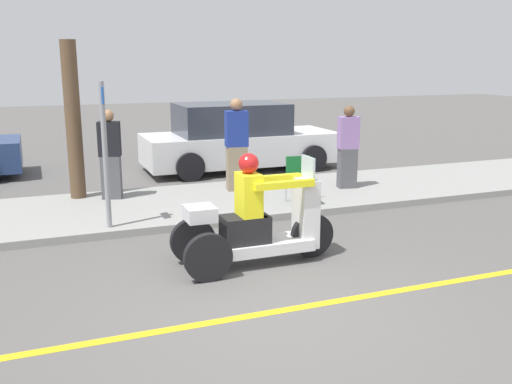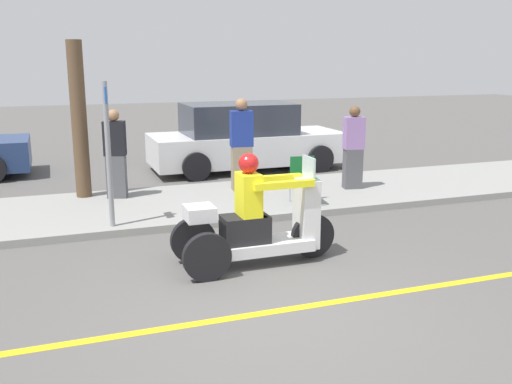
% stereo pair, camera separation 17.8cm
% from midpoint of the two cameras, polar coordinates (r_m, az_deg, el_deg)
% --- Properties ---
extents(ground_plane, '(60.00, 60.00, 0.00)m').
position_cam_midpoint_polar(ground_plane, '(6.22, 2.78, -11.85)').
color(ground_plane, '#565451').
extents(lane_stripe, '(24.00, 0.12, 0.01)m').
position_cam_midpoint_polar(lane_stripe, '(6.33, 5.33, -11.40)').
color(lane_stripe, gold).
rests_on(lane_stripe, ground).
extents(sidewalk_strip, '(28.00, 2.80, 0.12)m').
position_cam_midpoint_polar(sidewalk_strip, '(10.37, -7.00, -1.29)').
color(sidewalk_strip, gray).
rests_on(sidewalk_strip, ground).
extents(motorcycle_trike, '(2.17, 0.80, 1.48)m').
position_cam_midpoint_polar(motorcycle_trike, '(7.40, 0.76, -3.33)').
color(motorcycle_trike, black).
rests_on(motorcycle_trike, ground).
extents(spectator_mid_group, '(0.44, 0.33, 1.63)m').
position_cam_midpoint_polar(spectator_mid_group, '(10.73, -13.41, 3.56)').
color(spectator_mid_group, '#515156').
rests_on(spectator_mid_group, sidewalk_strip).
extents(spectator_by_tree, '(0.42, 0.30, 1.63)m').
position_cam_midpoint_polar(spectator_by_tree, '(11.39, 10.16, 4.25)').
color(spectator_by_tree, '#515156').
rests_on(spectator_by_tree, sidewalk_strip).
extents(spectator_near_curb, '(0.45, 0.30, 1.78)m').
position_cam_midpoint_polar(spectator_near_curb, '(11.05, -0.99, 4.57)').
color(spectator_near_curb, gray).
rests_on(spectator_near_curb, sidewalk_strip).
extents(folding_chair_curbside, '(0.53, 0.53, 0.82)m').
position_cam_midpoint_polar(folding_chair_curbside, '(10.15, 5.30, 1.72)').
color(folding_chair_curbside, '#A5A8AD').
rests_on(folding_chair_curbside, sidewalk_strip).
extents(parked_car_lot_center, '(4.64, 2.05, 1.60)m').
position_cam_midpoint_polar(parked_car_lot_center, '(13.82, -0.81, 5.35)').
color(parked_car_lot_center, silver).
rests_on(parked_car_lot_center, ground).
extents(tree_trunk, '(0.28, 0.28, 2.85)m').
position_cam_midpoint_polar(tree_trunk, '(10.90, -16.83, 6.88)').
color(tree_trunk, brown).
rests_on(tree_trunk, sidewalk_strip).
extents(street_sign, '(0.08, 0.36, 2.20)m').
position_cam_midpoint_polar(street_sign, '(8.79, -14.01, 4.19)').
color(street_sign, gray).
rests_on(street_sign, sidewalk_strip).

